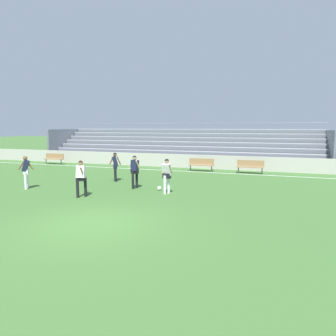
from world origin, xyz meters
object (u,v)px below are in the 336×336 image
(player_white_deep_cover, at_px, (81,175))
(player_dark_dropping_back, at_px, (26,169))
(bench_near_wall_gap, at_px, (54,158))
(bench_far_right, at_px, (250,166))
(bleacher_stand, at_px, (179,145))
(player_white_challenging, at_px, (167,173))
(player_dark_pressing_high, at_px, (135,169))
(soccer_ball, at_px, (159,188))
(bench_far_left, at_px, (201,164))
(player_dark_trailing_run, at_px, (115,164))

(player_white_deep_cover, bearing_deg, player_dark_dropping_back, 169.52)
(bench_near_wall_gap, xyz_separation_m, bench_far_right, (16.26, 0.00, 0.00))
(bleacher_stand, distance_m, player_dark_dropping_back, 14.49)
(player_white_challenging, bearing_deg, player_dark_pressing_high, 161.70)
(player_white_challenging, relative_size, soccer_ball, 7.58)
(bench_far_left, bearing_deg, soccer_ball, -92.51)
(player_dark_trailing_run, bearing_deg, bench_far_left, 57.10)
(soccer_ball, bearing_deg, player_dark_pressing_high, 176.96)
(bleacher_stand, relative_size, soccer_ball, 110.41)
(player_dark_dropping_back, bearing_deg, player_white_challenging, 10.12)
(bench_far_left, bearing_deg, bench_far_right, 0.00)
(player_dark_trailing_run, height_order, player_white_deep_cover, player_dark_trailing_run)
(player_dark_trailing_run, distance_m, soccer_ball, 3.91)
(bench_near_wall_gap, relative_size, player_dark_dropping_back, 1.07)
(bench_near_wall_gap, height_order, bench_far_left, same)
(bleacher_stand, xyz_separation_m, player_dark_trailing_run, (-0.53, -10.45, -0.54))
(player_white_challenging, bearing_deg, bleacher_stand, 105.31)
(bench_near_wall_gap, bearing_deg, player_dark_pressing_high, -33.57)
(player_white_challenging, xyz_separation_m, player_dark_trailing_run, (-4.02, 2.27, 0.01))
(player_dark_trailing_run, relative_size, player_white_deep_cover, 1.01)
(bleacher_stand, bearing_deg, player_dark_trailing_run, -92.92)
(bench_far_right, distance_m, player_dark_pressing_high, 9.01)
(soccer_ball, bearing_deg, bench_far_right, 63.35)
(soccer_ball, bearing_deg, player_white_challenging, -43.92)
(bench_far_right, xyz_separation_m, player_white_challenging, (-3.14, -8.05, 0.45))
(player_dark_dropping_back, bearing_deg, player_white_deep_cover, -10.48)
(bench_near_wall_gap, bearing_deg, soccer_ball, -30.81)
(player_dark_pressing_high, bearing_deg, player_white_challenging, -18.30)
(bleacher_stand, distance_m, bench_far_left, 5.75)
(bench_far_left, distance_m, bench_far_right, 3.42)
(bench_far_left, bearing_deg, player_dark_pressing_high, -103.00)
(player_dark_pressing_high, relative_size, player_dark_trailing_run, 1.01)
(bleacher_stand, height_order, player_white_deep_cover, bleacher_stand)
(player_dark_pressing_high, distance_m, player_dark_dropping_back, 5.54)
(bench_far_left, relative_size, player_dark_trailing_run, 1.07)
(bench_near_wall_gap, relative_size, bench_far_right, 1.00)
(bench_near_wall_gap, distance_m, bench_far_left, 12.84)
(bleacher_stand, relative_size, player_white_challenging, 14.57)
(player_dark_pressing_high, bearing_deg, player_white_deep_cover, -117.69)
(player_dark_trailing_run, height_order, soccer_ball, player_dark_trailing_run)
(bench_near_wall_gap, xyz_separation_m, player_dark_trailing_run, (9.11, -5.78, 0.45))
(bench_near_wall_gap, height_order, player_dark_dropping_back, player_dark_dropping_back)
(bench_far_right, distance_m, player_white_challenging, 8.65)
(bench_near_wall_gap, xyz_separation_m, player_white_challenging, (13.12, -8.05, 0.45))
(player_white_challenging, height_order, player_dark_pressing_high, player_dark_pressing_high)
(bench_near_wall_gap, xyz_separation_m, bench_far_left, (12.84, 0.00, 0.00))
(player_white_challenging, height_order, player_dark_trailing_run, player_dark_trailing_run)
(soccer_ball, bearing_deg, player_dark_dropping_back, -164.16)
(bleacher_stand, bearing_deg, player_white_deep_cover, -89.57)
(bench_far_left, distance_m, player_white_deep_cover, 10.51)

